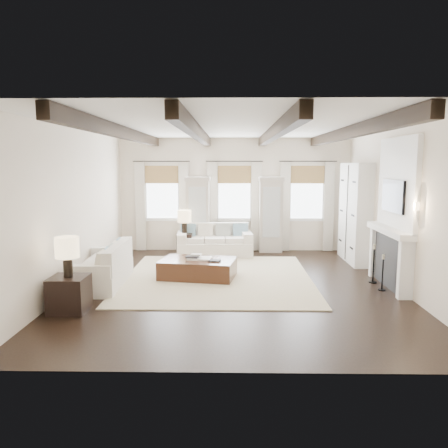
{
  "coord_description": "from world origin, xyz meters",
  "views": [
    {
      "loc": [
        -0.08,
        -8.68,
        2.48
      ],
      "look_at": [
        -0.25,
        0.94,
        1.15
      ],
      "focal_mm": 35.0,
      "sensor_mm": 36.0,
      "label": 1
    }
  ],
  "objects_px": {
    "side_table_front": "(69,294)",
    "side_table_back": "(185,245)",
    "sofa_left": "(105,268)",
    "ottoman": "(198,269)",
    "sofa_back": "(215,243)"
  },
  "relations": [
    {
      "from": "sofa_left",
      "to": "side_table_front",
      "type": "xyz_separation_m",
      "value": [
        -0.13,
        -1.64,
        -0.04
      ]
    },
    {
      "from": "sofa_back",
      "to": "sofa_left",
      "type": "xyz_separation_m",
      "value": [
        -2.15,
        -3.0,
        0.0
      ]
    },
    {
      "from": "ottoman",
      "to": "side_table_back",
      "type": "height_order",
      "value": "side_table_back"
    },
    {
      "from": "side_table_front",
      "to": "side_table_back",
      "type": "distance_m",
      "value": 4.77
    },
    {
      "from": "sofa_back",
      "to": "ottoman",
      "type": "relative_size",
      "value": 1.31
    },
    {
      "from": "sofa_back",
      "to": "sofa_left",
      "type": "height_order",
      "value": "sofa_back"
    },
    {
      "from": "sofa_left",
      "to": "side_table_back",
      "type": "xyz_separation_m",
      "value": [
        1.34,
        2.9,
        -0.04
      ]
    },
    {
      "from": "side_table_front",
      "to": "side_table_back",
      "type": "bearing_deg",
      "value": 72.09
    },
    {
      "from": "side_table_front",
      "to": "side_table_back",
      "type": "relative_size",
      "value": 0.98
    },
    {
      "from": "sofa_left",
      "to": "side_table_front",
      "type": "distance_m",
      "value": 1.65
    },
    {
      "from": "sofa_left",
      "to": "side_table_front",
      "type": "height_order",
      "value": "sofa_left"
    },
    {
      "from": "ottoman",
      "to": "side_table_front",
      "type": "xyz_separation_m",
      "value": [
        -2.01,
        -2.21,
        0.09
      ]
    },
    {
      "from": "sofa_left",
      "to": "ottoman",
      "type": "bearing_deg",
      "value": 16.89
    },
    {
      "from": "sofa_back",
      "to": "sofa_left",
      "type": "relative_size",
      "value": 1.03
    },
    {
      "from": "ottoman",
      "to": "side_table_front",
      "type": "relative_size",
      "value": 2.63
    }
  ]
}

